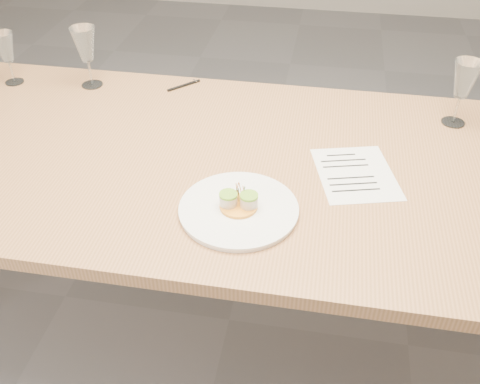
% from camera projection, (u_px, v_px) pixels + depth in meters
% --- Properties ---
extents(ground, '(7.00, 7.00, 0.00)m').
position_uv_depth(ground, '(229.00, 320.00, 2.04)').
color(ground, slate).
rests_on(ground, ground).
extents(dining_table, '(2.40, 1.00, 0.75)m').
position_uv_depth(dining_table, '(226.00, 176.00, 1.62)').
color(dining_table, '#B17B4D').
rests_on(dining_table, ground).
extents(dinner_plate, '(0.31, 0.31, 0.08)m').
position_uv_depth(dinner_plate, '(239.00, 208.00, 1.38)').
color(dinner_plate, white).
rests_on(dinner_plate, dining_table).
extents(recipe_sheet, '(0.27, 0.31, 0.00)m').
position_uv_depth(recipe_sheet, '(355.00, 174.00, 1.52)').
color(recipe_sheet, white).
rests_on(recipe_sheet, dining_table).
extents(ballpoint_pen, '(0.10, 0.10, 0.01)m').
position_uv_depth(ballpoint_pen, '(184.00, 85.00, 1.94)').
color(ballpoint_pen, black).
rests_on(ballpoint_pen, dining_table).
extents(wine_glass_0, '(0.08, 0.08, 0.19)m').
position_uv_depth(wine_glass_0, '(5.00, 48.00, 1.89)').
color(wine_glass_0, white).
rests_on(wine_glass_0, dining_table).
extents(wine_glass_1, '(0.09, 0.09, 0.22)m').
position_uv_depth(wine_glass_1, '(85.00, 46.00, 1.86)').
color(wine_glass_1, white).
rests_on(wine_glass_1, dining_table).
extents(wine_glass_2, '(0.09, 0.09, 0.21)m').
position_uv_depth(wine_glass_2, '(465.00, 81.00, 1.65)').
color(wine_glass_2, white).
rests_on(wine_glass_2, dining_table).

